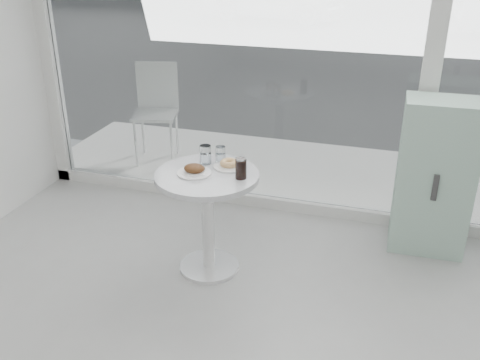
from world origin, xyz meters
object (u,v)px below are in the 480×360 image
(plate_donut, at_px, (229,165))
(cola_glass, at_px, (241,169))
(plate_fritter, at_px, (195,170))
(patio_chair, at_px, (156,106))
(water_tumbler_b, at_px, (221,155))
(water_tumbler_a, at_px, (205,155))
(main_table, at_px, (208,202))
(mint_cabinet, at_px, (435,177))

(plate_donut, distance_m, cola_glass, 0.21)
(plate_donut, bearing_deg, plate_fritter, -137.34)
(plate_donut, bearing_deg, cola_glass, -49.16)
(patio_chair, relative_size, water_tumbler_b, 8.62)
(patio_chair, distance_m, water_tumbler_a, 1.99)
(water_tumbler_a, relative_size, cola_glass, 0.92)
(main_table, xyz_separation_m, cola_glass, (0.25, -0.01, 0.29))
(plate_fritter, bearing_deg, plate_donut, 42.66)
(mint_cabinet, distance_m, cola_glass, 1.53)
(mint_cabinet, distance_m, water_tumbler_b, 1.62)
(main_table, xyz_separation_m, water_tumbler_a, (-0.07, 0.17, 0.28))
(water_tumbler_a, bearing_deg, main_table, -67.41)
(plate_fritter, relative_size, water_tumbler_b, 2.01)
(mint_cabinet, bearing_deg, plate_fritter, -153.97)
(mint_cabinet, relative_size, cola_glass, 8.29)
(plate_fritter, height_order, plate_donut, plate_fritter)
(main_table, height_order, plate_donut, plate_donut)
(patio_chair, relative_size, plate_fritter, 4.28)
(patio_chair, relative_size, cola_glass, 7.00)
(mint_cabinet, xyz_separation_m, water_tumbler_b, (-1.50, -0.58, 0.22))
(plate_fritter, bearing_deg, main_table, 19.86)
(patio_chair, relative_size, plate_donut, 4.54)
(mint_cabinet, height_order, cola_glass, mint_cabinet)
(patio_chair, distance_m, plate_donut, 2.12)
(plate_fritter, bearing_deg, water_tumbler_a, 88.27)
(main_table, distance_m, water_tumbler_b, 0.35)
(patio_chair, xyz_separation_m, water_tumbler_b, (1.25, -1.56, 0.20))
(patio_chair, xyz_separation_m, water_tumbler_a, (1.15, -1.61, 0.20))
(patio_chair, xyz_separation_m, plate_donut, (1.34, -1.63, 0.17))
(water_tumbler_a, bearing_deg, plate_fritter, -91.73)
(main_table, height_order, patio_chair, patio_chair)
(water_tumbler_b, bearing_deg, mint_cabinet, 21.14)
(mint_cabinet, distance_m, water_tumbler_a, 1.73)
(water_tumbler_b, bearing_deg, cola_glass, -45.74)
(patio_chair, xyz_separation_m, plate_fritter, (1.15, -1.81, 0.17))
(mint_cabinet, height_order, patio_chair, mint_cabinet)
(patio_chair, height_order, plate_fritter, patio_chair)
(plate_donut, xyz_separation_m, cola_glass, (0.13, -0.15, 0.05))
(water_tumbler_b, bearing_deg, water_tumbler_a, -150.92)
(patio_chair, height_order, plate_donut, patio_chair)
(main_table, height_order, cola_glass, cola_glass)
(plate_donut, bearing_deg, patio_chair, 129.33)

